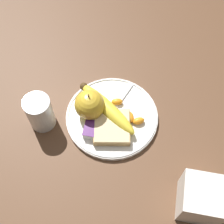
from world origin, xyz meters
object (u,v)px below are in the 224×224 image
juice_glass (40,113)px  jam_packet (92,130)px  plate (112,117)px  bread_slice (112,127)px  condiment_caddy (201,199)px  banana (106,108)px  apple (90,105)px  fork (111,113)px

juice_glass → jam_packet: juice_glass is taller
plate → bread_slice: size_ratio=2.20×
bread_slice → condiment_caddy: (0.15, 0.22, 0.02)m
juice_glass → condiment_caddy: (0.14, 0.40, 0.00)m
plate → banana: 0.03m
apple → fork: bearing=97.7°
bread_slice → fork: bread_slice is taller
apple → banana: (-0.01, 0.04, -0.02)m
juice_glass → bread_slice: size_ratio=0.89×
condiment_caddy → apple: bearing=-122.8°
juice_glass → condiment_caddy: juice_glass is taller
banana → jam_packet: bearing=-21.3°
fork → condiment_caddy: size_ratio=1.82×
fork → condiment_caddy: bearing=71.8°
banana → condiment_caddy: bearing=51.6°
banana → fork: (0.00, 0.01, -0.02)m
juice_glass → apple: (-0.04, 0.12, 0.00)m
fork → apple: bearing=-61.1°
juice_glass → jam_packet: 0.13m
jam_packet → condiment_caddy: size_ratio=0.49×
banana → bread_slice: banana is taller
plate → jam_packet: size_ratio=5.19×
fork → plate: bearing=52.0°
juice_glass → apple: bearing=110.1°
jam_packet → apple: bearing=-164.1°
bread_slice → fork: size_ratio=0.63×
plate → bread_slice: bearing=10.1°
juice_glass → fork: juice_glass is taller
banana → fork: bearing=76.1°
fork → condiment_caddy: condiment_caddy is taller
banana → plate: bearing=59.1°
plate → fork: fork is taller
jam_packet → condiment_caddy: condiment_caddy is taller
juice_glass → jam_packet: (0.01, 0.13, -0.02)m
apple → jam_packet: bearing=15.9°
juice_glass → condiment_caddy: bearing=70.6°
banana → bread_slice: bearing=26.0°
banana → condiment_caddy: (0.19, 0.25, 0.02)m
plate → juice_glass: juice_glass is taller
juice_glass → banana: bearing=108.6°
juice_glass → jam_packet: size_ratio=2.10×
plate → condiment_caddy: 0.30m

